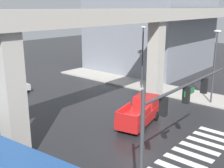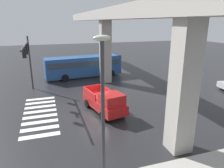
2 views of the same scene
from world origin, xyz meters
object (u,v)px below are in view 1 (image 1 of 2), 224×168
(street_lamp_mid_block, at_px, (143,50))
(traffic_signal_mast, at_px, (174,111))
(sedan_silver, at_px, (15,83))
(street_lamp_near_corner, at_px, (215,58))
(pickup_truck, at_px, (141,112))

(street_lamp_mid_block, bearing_deg, traffic_signal_mast, -141.45)
(sedan_silver, bearing_deg, street_lamp_near_corner, -62.64)
(pickup_truck, distance_m, street_lamp_near_corner, 9.61)
(traffic_signal_mast, bearing_deg, street_lamp_near_corner, 14.11)
(street_lamp_near_corner, bearing_deg, sedan_silver, 117.36)
(pickup_truck, xyz_separation_m, sedan_silver, (-1.36, 16.59, -0.14))
(pickup_truck, xyz_separation_m, traffic_signal_mast, (-6.62, -6.36, 3.57))
(pickup_truck, relative_size, sedan_silver, 1.20)
(traffic_signal_mast, bearing_deg, street_lamp_mid_block, 38.55)
(street_lamp_mid_block, bearing_deg, sedan_silver, 132.36)
(street_lamp_near_corner, bearing_deg, pickup_truck, 163.43)
(street_lamp_near_corner, bearing_deg, street_lamp_mid_block, 90.00)
(pickup_truck, relative_size, traffic_signal_mast, 0.62)
(sedan_silver, bearing_deg, pickup_truck, -85.33)
(traffic_signal_mast, relative_size, street_lamp_near_corner, 1.20)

